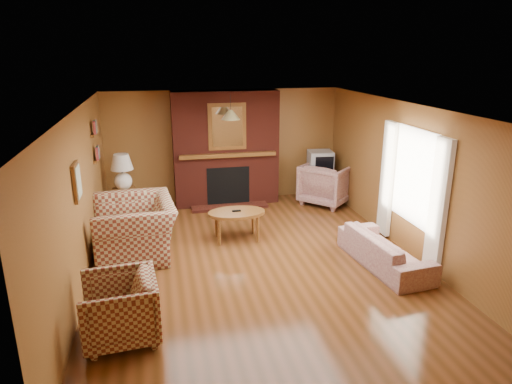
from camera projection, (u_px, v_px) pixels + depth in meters
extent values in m
plane|color=#4E2B10|center=(257.00, 262.00, 7.18)|extent=(6.50, 6.50, 0.00)
plane|color=white|center=(257.00, 108.00, 6.47)|extent=(6.50, 6.50, 0.00)
plane|color=#9A652F|center=(224.00, 146.00, 9.85)|extent=(6.50, 0.00, 6.50)
plane|color=#9A652F|center=(341.00, 300.00, 3.80)|extent=(6.50, 0.00, 6.50)
plane|color=#9A652F|center=(81.00, 200.00, 6.31)|extent=(0.00, 6.50, 6.50)
plane|color=#9A652F|center=(408.00, 179.00, 7.34)|extent=(0.00, 6.50, 6.50)
cube|color=#551B12|center=(226.00, 148.00, 9.62)|extent=(2.20, 0.50, 2.40)
cube|color=black|center=(228.00, 185.00, 9.63)|extent=(0.90, 0.06, 0.80)
cube|color=#551B12|center=(230.00, 207.00, 9.60)|extent=(1.60, 0.35, 0.06)
cube|color=brown|center=(228.00, 155.00, 9.39)|extent=(2.00, 0.18, 0.08)
cube|color=brown|center=(227.00, 127.00, 9.25)|extent=(0.78, 0.05, 0.95)
cube|color=white|center=(227.00, 127.00, 9.22)|extent=(0.62, 0.02, 0.80)
cube|color=beige|center=(438.00, 207.00, 6.49)|extent=(0.08, 0.35, 2.00)
cube|color=beige|center=(387.00, 179.00, 7.88)|extent=(0.08, 0.35, 2.00)
cube|color=white|center=(414.00, 176.00, 7.12)|extent=(0.03, 1.10, 1.50)
cube|color=brown|center=(97.00, 159.00, 8.04)|extent=(0.06, 0.55, 0.04)
cube|color=brown|center=(94.00, 134.00, 7.91)|extent=(0.06, 0.55, 0.04)
cube|color=brown|center=(77.00, 182.00, 5.93)|extent=(0.04, 0.40, 0.50)
cube|color=white|center=(79.00, 182.00, 5.94)|extent=(0.01, 0.32, 0.42)
cylinder|color=black|center=(230.00, 103.00, 8.66)|extent=(0.01, 0.01, 0.35)
cone|color=#B88149|center=(231.00, 115.00, 8.73)|extent=(0.36, 0.36, 0.18)
imported|color=maroon|center=(135.00, 228.00, 7.29)|extent=(1.36, 1.52, 0.92)
imported|color=maroon|center=(120.00, 309.00, 5.17)|extent=(0.92, 0.89, 0.77)
imported|color=#BFAC94|center=(385.00, 250.00, 7.00)|extent=(0.86, 1.82, 0.51)
imported|color=#BFAC94|center=(326.00, 184.00, 9.78)|extent=(1.35, 1.35, 0.88)
ellipsoid|color=brown|center=(236.00, 213.00, 7.88)|extent=(0.99, 0.62, 0.05)
cube|color=black|center=(236.00, 211.00, 7.87)|extent=(0.15, 0.05, 0.02)
cylinder|color=brown|center=(253.00, 221.00, 8.22)|extent=(0.05, 0.05, 0.47)
cylinder|color=brown|center=(216.00, 224.00, 8.08)|extent=(0.05, 0.05, 0.47)
cylinder|color=brown|center=(258.00, 229.00, 7.85)|extent=(0.05, 0.05, 0.47)
cylinder|color=brown|center=(219.00, 233.00, 7.71)|extent=(0.05, 0.05, 0.47)
cube|color=brown|center=(125.00, 204.00, 8.94)|extent=(0.48, 0.48, 0.59)
sphere|color=white|center=(123.00, 181.00, 8.81)|extent=(0.34, 0.34, 0.34)
cylinder|color=black|center=(122.00, 172.00, 8.75)|extent=(0.03, 0.03, 0.11)
cone|color=silver|center=(121.00, 162.00, 8.69)|extent=(0.43, 0.43, 0.30)
cube|color=black|center=(319.00, 185.00, 10.12)|extent=(0.57, 0.52, 0.62)
cube|color=#AAACB2|center=(320.00, 162.00, 9.96)|extent=(0.57, 0.55, 0.47)
cube|color=black|center=(324.00, 164.00, 9.72)|extent=(0.39, 0.07, 0.33)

